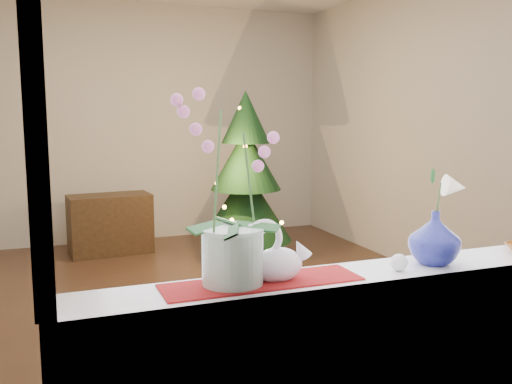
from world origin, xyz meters
The scene contains 14 objects.
ground centered at (0.00, 0.00, 0.00)m, with size 5.00×5.00×0.00m, color #392317.
wall_back centered at (0.00, 2.50, 1.35)m, with size 4.50×0.10×2.70m, color beige.
wall_front centered at (0.00, -2.50, 1.35)m, with size 4.50×0.10×2.70m, color beige.
wall_right centered at (2.25, 0.00, 1.35)m, with size 0.10×5.00×2.70m, color beige.
windowsill centered at (0.00, -2.37, 0.90)m, with size 2.20×0.26×0.04m, color white.
window_frame centered at (0.00, -2.47, 1.70)m, with size 2.22×0.06×1.60m, color white, non-canonical shape.
runner centered at (-0.38, -2.37, 0.92)m, with size 0.70×0.20×0.01m, color maroon.
orchid_pot centered at (-0.48, -2.36, 1.25)m, with size 0.23×0.23×0.66m, color beige, non-canonical shape.
swan centered at (-0.32, -2.37, 1.02)m, with size 0.25×0.11×0.21m, color silver, non-canonical shape.
blue_vase centered at (0.33, -2.38, 1.04)m, with size 0.23×0.23×0.24m, color navy.
lily centered at (0.33, -2.38, 1.25)m, with size 0.13×0.07×0.18m, color white, non-canonical shape.
paperweight centered at (0.15, -2.41, 0.95)m, with size 0.06×0.06×0.06m, color silver.
xmas_tree centered at (0.86, 1.20, 0.85)m, with size 0.93×0.93×1.70m, color black, non-canonical shape.
side_table centered at (-0.40, 1.92, 0.31)m, with size 0.84×0.42×0.63m, color black.
Camera 1 is at (-1.08, -4.13, 1.51)m, focal length 40.00 mm.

